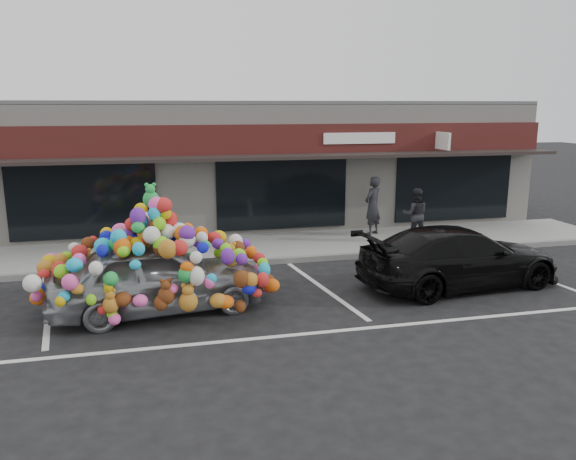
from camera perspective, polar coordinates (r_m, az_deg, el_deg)
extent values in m
plane|color=black|center=(12.51, -8.62, -7.08)|extent=(90.00, 90.00, 0.00)
cube|color=beige|center=(20.38, -10.81, 6.50)|extent=(24.00, 6.00, 4.20)
cube|color=#59595B|center=(20.28, -11.06, 12.55)|extent=(24.00, 6.00, 0.12)
cube|color=#3D1610|center=(17.23, -10.48, 8.95)|extent=(24.00, 0.18, 0.90)
cube|color=black|center=(16.75, -10.32, 7.14)|extent=(24.00, 1.20, 0.10)
cube|color=white|center=(19.03, 15.40, 8.73)|extent=(0.08, 0.95, 0.55)
cube|color=white|center=(18.23, 7.30, 9.24)|extent=(2.40, 0.04, 0.35)
cube|color=black|center=(17.58, -20.08, 2.88)|extent=(4.20, 0.12, 2.30)
cube|color=black|center=(17.86, -0.60, 3.79)|extent=(4.20, 0.12, 2.30)
cube|color=black|center=(20.03, 16.45, 4.23)|extent=(4.20, 0.12, 2.30)
cube|color=gray|center=(16.31, -9.80, -2.18)|extent=(26.00, 3.00, 0.15)
cube|color=slate|center=(14.86, -9.43, -3.62)|extent=(26.00, 0.18, 0.16)
cube|color=silver|center=(12.88, -23.14, -7.38)|extent=(0.73, 4.37, 0.01)
cube|color=silver|center=(13.18, 3.59, -5.91)|extent=(0.73, 4.37, 0.01)
cube|color=silver|center=(15.56, 23.05, -4.01)|extent=(0.73, 4.37, 0.01)
cube|color=silver|center=(10.72, 3.32, -10.35)|extent=(14.00, 0.12, 0.01)
imported|color=gray|center=(11.85, -13.20, -4.62)|extent=(2.34, 4.55, 1.48)
ellipsoid|color=#F71B3C|center=(11.54, -13.52, 1.55)|extent=(1.56, 1.99, 1.11)
sphere|color=orange|center=(11.70, -5.79, -2.90)|extent=(0.34, 0.34, 0.34)
sphere|color=#090BCB|center=(11.01, -9.98, -6.86)|extent=(0.36, 0.36, 0.36)
sphere|color=#2EC460|center=(12.83, -16.77, -4.17)|extent=(0.30, 0.30, 0.30)
sphere|color=pink|center=(11.46, -13.65, 4.03)|extent=(0.32, 0.32, 0.32)
sphere|color=#E93905|center=(11.94, -19.57, -3.21)|extent=(0.30, 0.30, 0.30)
imported|color=black|center=(13.71, 17.00, -2.65)|extent=(2.50, 5.05, 1.41)
imported|color=black|center=(17.91, 8.60, 2.46)|extent=(0.81, 0.75, 1.85)
imported|color=black|center=(17.38, 12.80, 1.55)|extent=(0.91, 0.79, 1.60)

